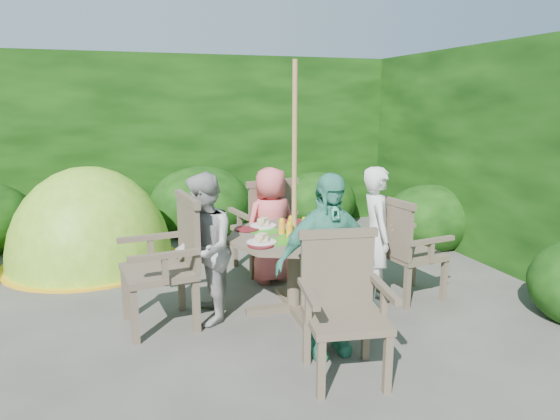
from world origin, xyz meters
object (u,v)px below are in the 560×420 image
object	(u,v)px
parasol_pole	(294,191)
child_right	(376,235)
garden_chair_left	(169,260)
child_back	(271,225)
child_left	(203,249)
garden_chair_right	(405,247)
garden_chair_front	(343,303)
child_front	(326,265)
patio_table	(294,247)
dome_tent	(93,262)
garden_chair_back	(266,224)

from	to	relation	value
parasol_pole	child_right	bearing A→B (deg)	-2.39
garden_chair_left	child_back	distance (m)	1.34
child_left	child_back	world-z (taller)	child_left
garden_chair_right	garden_chair_front	bearing A→B (deg)	124.74
parasol_pole	garden_chair_front	world-z (taller)	parasol_pole
garden_chair_front	child_front	world-z (taller)	child_front
child_right	child_back	size ratio (longest dim) A/B	1.06
garden_chair_front	child_back	bearing A→B (deg)	97.20
patio_table	child_front	bearing A→B (deg)	-92.69
garden_chair_right	garden_chair_left	distance (m)	2.19
child_right	dome_tent	world-z (taller)	child_right
parasol_pole	garden_chair_right	distance (m)	1.25
parasol_pole	garden_chair_left	distance (m)	1.21
child_right	garden_chair_left	bearing A→B (deg)	101.04
garden_chair_right	garden_chair_front	world-z (taller)	garden_chair_front
child_right	child_back	distance (m)	1.13
child_back	parasol_pole	bearing A→B (deg)	75.44
parasol_pole	dome_tent	distance (m)	2.92
parasol_pole	dome_tent	size ratio (longest dim) A/B	0.95
child_right	garden_chair_front	bearing A→B (deg)	155.72
parasol_pole	child_back	bearing A→B (deg)	87.61
garden_chair_front	child_right	xyz separation A→B (m)	(0.83, 1.06, 0.13)
garden_chair_back	garden_chair_front	world-z (taller)	garden_chair_back
dome_tent	garden_chair_front	bearing A→B (deg)	-77.27
parasol_pole	garden_chair_front	bearing A→B (deg)	-91.86
patio_table	child_left	xyz separation A→B (m)	(-0.80, 0.03, 0.04)
garden_chair_left	child_right	size ratio (longest dim) A/B	0.82
dome_tent	child_right	bearing A→B (deg)	-55.11
garden_chair_left	garden_chair_back	world-z (taller)	garden_chair_left
patio_table	dome_tent	world-z (taller)	dome_tent
patio_table	child_front	xyz separation A→B (m)	(-0.04, -0.80, 0.09)
garden_chair_front	patio_table	bearing A→B (deg)	97.21
garden_chair_front	child_right	bearing A→B (deg)	61.12
garden_chair_right	garden_chair_left	size ratio (longest dim) A/B	0.90
garden_chair_front	child_left	distance (m)	1.37
patio_table	dome_tent	distance (m)	2.77
patio_table	garden_chair_left	size ratio (longest dim) A/B	1.21
garden_chair_left	dome_tent	size ratio (longest dim) A/B	0.46
garden_chair_right	dome_tent	distance (m)	3.60
patio_table	garden_chair_right	xyz separation A→B (m)	(1.09, -0.06, -0.09)
garden_chair_front	child_left	size ratio (longest dim) A/B	0.74
garden_chair_back	child_front	bearing A→B (deg)	76.96
garden_chair_back	child_right	xyz separation A→B (m)	(0.73, -1.12, 0.10)
garden_chair_right	garden_chair_front	xyz separation A→B (m)	(-1.13, -1.03, 0.00)
child_right	patio_table	bearing A→B (deg)	101.43
child_front	dome_tent	bearing A→B (deg)	118.25
garden_chair_front	child_front	size ratio (longest dim) A/B	0.69
garden_chair_left	child_front	xyz separation A→B (m)	(1.05, -0.86, 0.12)
child_right	garden_chair_back	bearing A→B (deg)	47.05
child_front	garden_chair_left	bearing A→B (deg)	137.02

